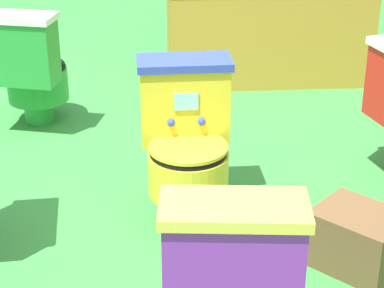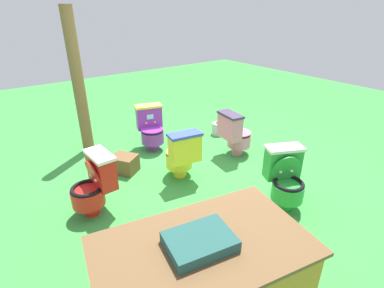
# 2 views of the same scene
# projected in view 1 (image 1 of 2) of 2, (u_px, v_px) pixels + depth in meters

# --- Properties ---
(ground) EXTENTS (14.00, 14.00, 0.00)m
(ground) POSITION_uv_depth(u_px,v_px,m) (143.00, 205.00, 3.43)
(ground) COLOR green
(toilet_yellow) EXTENTS (0.48, 0.56, 0.73)m
(toilet_yellow) POSITION_uv_depth(u_px,v_px,m) (187.00, 140.00, 3.24)
(toilet_yellow) COLOR yellow
(toilet_yellow) RESTS_ON ground
(toilet_green) EXTENTS (0.58, 0.62, 0.73)m
(toilet_green) POSITION_uv_depth(u_px,v_px,m) (30.00, 68.00, 4.15)
(toilet_green) COLOR green
(toilet_green) RESTS_ON ground
(toilet_purple) EXTENTS (0.53, 0.59, 0.73)m
(toilet_purple) POSITION_uv_depth(u_px,v_px,m) (231.00, 282.00, 2.25)
(toilet_purple) COLOR purple
(toilet_purple) RESTS_ON ground
(vendor_table) EXTENTS (1.60, 1.13, 0.85)m
(vendor_table) POSITION_uv_depth(u_px,v_px,m) (266.00, 20.00, 5.05)
(vendor_table) COLOR #B7842D
(vendor_table) RESTS_ON ground
(small_crate) EXTENTS (0.43, 0.45, 0.25)m
(small_crate) POSITION_uv_depth(u_px,v_px,m) (357.00, 239.00, 2.92)
(small_crate) COLOR brown
(small_crate) RESTS_ON ground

